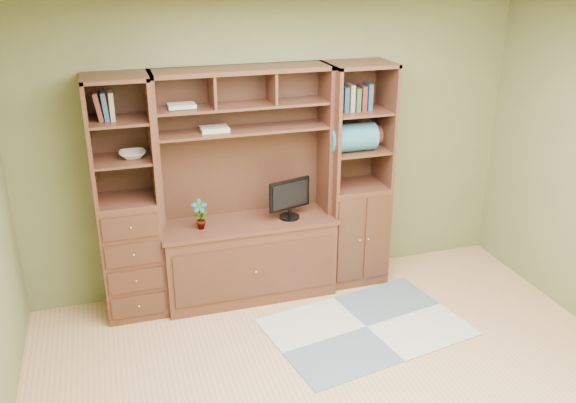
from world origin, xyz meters
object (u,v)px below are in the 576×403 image
object	(u,v)px
center_hutch	(247,190)
left_tower	(127,201)
right_tower	(356,176)
monitor	(290,192)

from	to	relation	value
center_hutch	left_tower	distance (m)	1.00
left_tower	center_hutch	bearing A→B (deg)	-2.29
left_tower	right_tower	world-z (taller)	same
left_tower	right_tower	size ratio (longest dim) A/B	1.00
center_hutch	right_tower	world-z (taller)	same
left_tower	right_tower	distance (m)	2.02
monitor	center_hutch	bearing A→B (deg)	158.26
left_tower	monitor	bearing A→B (deg)	-3.14
center_hutch	monitor	world-z (taller)	center_hutch
right_tower	left_tower	bearing A→B (deg)	180.00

